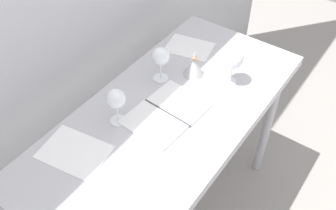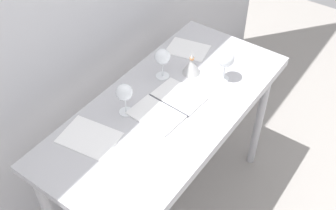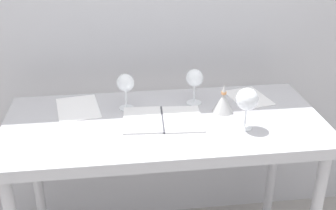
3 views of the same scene
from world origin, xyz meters
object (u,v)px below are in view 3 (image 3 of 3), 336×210
open_notebook (163,120)px  wine_glass_far_right (195,79)px  wine_glass_far_left (125,84)px  tasting_sheet_upper (78,108)px  wine_glass_near_right (247,100)px  tasting_sheet_lower (249,98)px  decanter_funnel (223,103)px

open_notebook → wine_glass_far_right: bearing=46.4°
wine_glass_far_left → tasting_sheet_upper: 0.26m
wine_glass_near_right → open_notebook: bearing=161.2°
wine_glass_far_left → tasting_sheet_upper: (-0.22, 0.03, -0.12)m
wine_glass_near_right → tasting_sheet_upper: (-0.71, 0.28, -0.13)m
wine_glass_far_left → open_notebook: size_ratio=0.47×
wine_glass_far_left → tasting_sheet_upper: wine_glass_far_left is taller
wine_glass_far_right → wine_glass_near_right: size_ratio=0.94×
wine_glass_near_right → tasting_sheet_lower: 0.34m
wine_glass_far_left → decanter_funnel: bearing=-11.6°
wine_glass_far_left → open_notebook: 0.24m
wine_glass_far_left → wine_glass_far_right: bearing=2.9°
decanter_funnel → tasting_sheet_upper: bearing=169.7°
wine_glass_far_right → open_notebook: (-0.17, -0.16, -0.12)m
wine_glass_near_right → tasting_sheet_lower: bearing=69.9°
wine_glass_far_right → wine_glass_far_left: bearing=-177.1°
wine_glass_near_right → wine_glass_far_left: (-0.49, 0.25, -0.01)m
wine_glass_far_right → wine_glass_near_right: 0.32m
wine_glass_far_right → open_notebook: 0.26m
tasting_sheet_lower → wine_glass_far_right: bearing=172.6°
wine_glass_far_left → decanter_funnel: (0.43, -0.09, -0.08)m
decanter_funnel → wine_glass_far_left: bearing=168.4°
wine_glass_far_right → tasting_sheet_upper: 0.56m
tasting_sheet_lower → tasting_sheet_upper: bearing=168.3°
wine_glass_far_left → tasting_sheet_lower: (0.60, 0.04, -0.12)m
wine_glass_near_right → wine_glass_far_right: bearing=121.8°
wine_glass_near_right → open_notebook: size_ratio=0.51×
tasting_sheet_upper → wine_glass_far_right: bearing=-10.5°
wine_glass_near_right → open_notebook: wine_glass_near_right is taller
tasting_sheet_upper → tasting_sheet_lower: (0.82, 0.01, 0.00)m
wine_glass_far_left → open_notebook: (0.15, -0.14, -0.12)m
wine_glass_near_right → open_notebook: 0.38m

